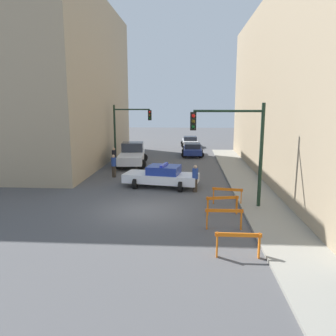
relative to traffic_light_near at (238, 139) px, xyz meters
The scene contains 16 objects.
ground_plane 5.95m from the traffic_light_near, behind, with size 120.00×120.00×0.00m, color #4C4C4F.
sidewalk_right 3.84m from the traffic_light_near, 26.27° to the right, with size 2.40×44.00×0.12m.
building_corner_left 21.65m from the traffic_light_near, 141.57° to the left, with size 14.00×20.00×14.19m.
traffic_light_near is the anchor object (origin of this frame).
traffic_light_far 15.18m from the traffic_light_near, 121.95° to the left, with size 3.44×0.35×5.20m.
police_car 6.43m from the traffic_light_near, 135.68° to the left, with size 4.96×2.89×1.52m.
white_truck 14.09m from the traffic_light_near, 122.26° to the left, with size 2.95×5.56×1.90m.
parked_car_near 17.59m from the traffic_light_near, 96.76° to the left, with size 2.29×4.31×1.31m.
parked_car_mid 25.10m from the traffic_light_near, 95.26° to the left, with size 2.41×4.38×1.31m.
pedestrian_crossing 10.72m from the traffic_light_near, 139.41° to the left, with size 0.50×0.50×1.66m.
pedestrian_corner 14.01m from the traffic_light_near, 129.41° to the left, with size 0.39×0.39×1.66m.
pedestrian_sidewalk 4.49m from the traffic_light_near, 124.09° to the left, with size 0.49×0.49×1.66m.
barrier_front 6.40m from the traffic_light_near, 96.98° to the right, with size 1.60×0.16×0.90m.
barrier_mid 4.31m from the traffic_light_near, 106.49° to the right, with size 1.60×0.17×0.90m.
barrier_back 3.22m from the traffic_light_near, 125.22° to the right, with size 1.58×0.44×0.90m.
barrier_corner 2.98m from the traffic_light_near, 125.68° to the left, with size 1.59×0.40×0.90m.
Camera 1 is at (2.29, -15.65, 5.23)m, focal length 35.00 mm.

